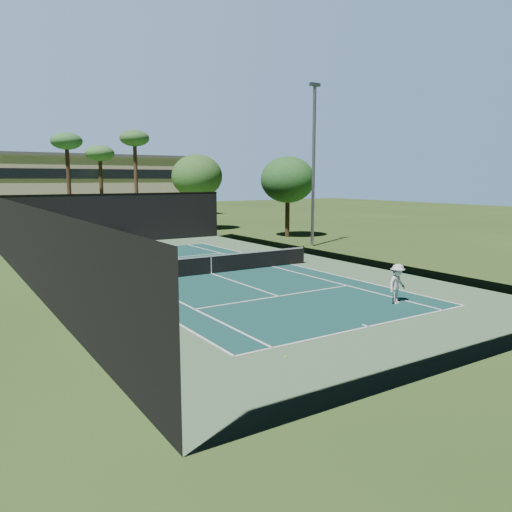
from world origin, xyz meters
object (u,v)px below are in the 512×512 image
(trash_bin, at_px, (123,237))
(player, at_px, (397,284))
(tennis_ball_b, at_px, (156,275))
(tennis_ball_a, at_px, (286,357))
(tennis_net, at_px, (211,264))
(park_bench, at_px, (102,238))
(tennis_ball_c, at_px, (222,264))
(tennis_ball_d, at_px, (112,276))

(trash_bin, bearing_deg, player, -82.49)
(tennis_ball_b, distance_m, trash_bin, 14.78)
(tennis_ball_a, height_order, tennis_ball_b, tennis_ball_a)
(tennis_net, xyz_separation_m, trash_bin, (0.09, 15.58, -0.08))
(tennis_net, distance_m, park_bench, 15.58)
(tennis_ball_b, bearing_deg, tennis_net, -21.55)
(player, distance_m, park_bench, 26.06)
(tennis_net, height_order, trash_bin, tennis_net)
(tennis_net, bearing_deg, trash_bin, 89.67)
(tennis_ball_c, distance_m, tennis_ball_d, 6.69)
(tennis_net, xyz_separation_m, park_bench, (-1.60, 15.49, -0.01))
(tennis_net, bearing_deg, tennis_ball_a, -108.47)
(tennis_ball_a, relative_size, trash_bin, 0.07)
(tennis_ball_d, bearing_deg, tennis_ball_c, -0.48)
(tennis_net, relative_size, tennis_ball_c, 169.24)
(tennis_ball_b, xyz_separation_m, park_bench, (1.16, 14.40, 0.51))
(player, height_order, tennis_ball_b, player)
(tennis_net, height_order, player, player)
(player, height_order, tennis_ball_d, player)
(tennis_ball_a, distance_m, park_bench, 28.41)
(player, bearing_deg, park_bench, 89.35)
(tennis_ball_d, bearing_deg, tennis_ball_b, -28.43)
(tennis_ball_a, height_order, tennis_ball_d, same)
(player, distance_m, tennis_ball_c, 12.34)
(tennis_ball_b, relative_size, park_bench, 0.04)
(tennis_ball_c, bearing_deg, trash_bin, 97.57)
(tennis_net, distance_m, player, 10.65)
(tennis_net, xyz_separation_m, tennis_ball_c, (1.88, 2.15, -0.52))
(park_bench, bearing_deg, player, -78.78)
(tennis_net, height_order, park_bench, tennis_net)
(tennis_net, height_order, tennis_ball_b, tennis_net)
(tennis_net, bearing_deg, park_bench, 95.89)
(tennis_ball_a, xyz_separation_m, tennis_ball_d, (-0.54, 14.99, 0.00))
(park_bench, bearing_deg, tennis_ball_c, -75.41)
(tennis_ball_b, distance_m, park_bench, 14.46)
(tennis_ball_b, xyz_separation_m, tennis_ball_d, (-2.05, 1.11, 0.00))
(tennis_ball_b, bearing_deg, trash_bin, 78.87)
(park_bench, height_order, trash_bin, park_bench)
(tennis_ball_d, xyz_separation_m, park_bench, (3.22, 13.29, 0.51))
(tennis_net, xyz_separation_m, tennis_ball_d, (-4.81, 2.20, -0.52))
(player, bearing_deg, tennis_net, 97.15)
(player, relative_size, tennis_ball_d, 24.62)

